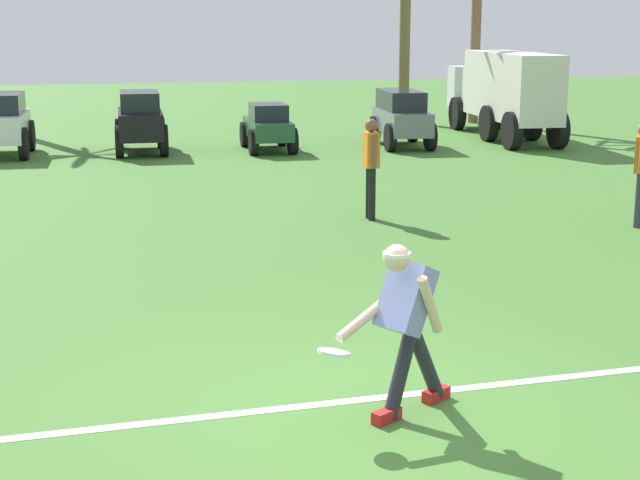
{
  "coord_description": "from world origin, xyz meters",
  "views": [
    {
      "loc": [
        -1.96,
        -7.13,
        3.09
      ],
      "look_at": [
        0.11,
        2.2,
        0.9
      ],
      "focal_mm": 55.0,
      "sensor_mm": 36.0,
      "label": 1
    }
  ],
  "objects_px": {
    "teammate_near_sideline": "(371,159)",
    "parked_car_slot_b": "(140,120)",
    "frisbee_in_flight": "(334,353)",
    "parked_car_slot_c": "(268,126)",
    "parked_car_slot_a": "(3,123)",
    "box_truck": "(504,90)",
    "frisbee_thrower": "(406,319)",
    "parked_car_slot_d": "(402,116)"
  },
  "relations": [
    {
      "from": "frisbee_in_flight",
      "to": "parked_car_slot_d",
      "type": "bearing_deg",
      "value": 71.14
    },
    {
      "from": "frisbee_thrower",
      "to": "frisbee_in_flight",
      "type": "distance_m",
      "value": 0.66
    },
    {
      "from": "frisbee_thrower",
      "to": "box_truck",
      "type": "xyz_separation_m",
      "value": [
        7.85,
        16.74,
        0.44
      ]
    },
    {
      "from": "frisbee_in_flight",
      "to": "parked_car_slot_a",
      "type": "xyz_separation_m",
      "value": [
        -3.81,
        16.24,
        0.13
      ]
    },
    {
      "from": "frisbee_thrower",
      "to": "frisbee_in_flight",
      "type": "relative_size",
      "value": 4.0
    },
    {
      "from": "parked_car_slot_a",
      "to": "frisbee_thrower",
      "type": "bearing_deg",
      "value": -74.63
    },
    {
      "from": "box_truck",
      "to": "frisbee_thrower",
      "type": "bearing_deg",
      "value": -115.13
    },
    {
      "from": "parked_car_slot_b",
      "to": "box_truck",
      "type": "xyz_separation_m",
      "value": [
        9.24,
        0.77,
        0.49
      ]
    },
    {
      "from": "frisbee_in_flight",
      "to": "box_truck",
      "type": "bearing_deg",
      "value": 63.39
    },
    {
      "from": "parked_car_slot_b",
      "to": "parked_car_slot_c",
      "type": "xyz_separation_m",
      "value": [
        2.93,
        -0.3,
        -0.18
      ]
    },
    {
      "from": "frisbee_thrower",
      "to": "teammate_near_sideline",
      "type": "height_order",
      "value": "teammate_near_sideline"
    },
    {
      "from": "frisbee_in_flight",
      "to": "parked_car_slot_d",
      "type": "xyz_separation_m",
      "value": [
        5.43,
        15.88,
        0.11
      ]
    },
    {
      "from": "frisbee_thrower",
      "to": "parked_car_slot_c",
      "type": "distance_m",
      "value": 15.75
    },
    {
      "from": "frisbee_thrower",
      "to": "teammate_near_sideline",
      "type": "relative_size",
      "value": 0.9
    },
    {
      "from": "parked_car_slot_d",
      "to": "parked_car_slot_c",
      "type": "bearing_deg",
      "value": -178.97
    },
    {
      "from": "frisbee_in_flight",
      "to": "box_truck",
      "type": "height_order",
      "value": "box_truck"
    },
    {
      "from": "parked_car_slot_d",
      "to": "box_truck",
      "type": "xyz_separation_m",
      "value": [
        3.04,
        1.01,
        0.51
      ]
    },
    {
      "from": "parked_car_slot_a",
      "to": "parked_car_slot_c",
      "type": "xyz_separation_m",
      "value": [
        5.96,
        -0.41,
        -0.18
      ]
    },
    {
      "from": "frisbee_thrower",
      "to": "parked_car_slot_d",
      "type": "distance_m",
      "value": 16.45
    },
    {
      "from": "parked_car_slot_c",
      "to": "box_truck",
      "type": "xyz_separation_m",
      "value": [
        6.32,
        1.07,
        0.67
      ]
    },
    {
      "from": "parked_car_slot_d",
      "to": "teammate_near_sideline",
      "type": "bearing_deg",
      "value": -110.19
    },
    {
      "from": "frisbee_in_flight",
      "to": "teammate_near_sideline",
      "type": "relative_size",
      "value": 0.23
    },
    {
      "from": "parked_car_slot_b",
      "to": "box_truck",
      "type": "height_order",
      "value": "box_truck"
    },
    {
      "from": "frisbee_in_flight",
      "to": "parked_car_slot_c",
      "type": "height_order",
      "value": "parked_car_slot_c"
    },
    {
      "from": "frisbee_thrower",
      "to": "parked_car_slot_b",
      "type": "relative_size",
      "value": 0.59
    },
    {
      "from": "frisbee_in_flight",
      "to": "parked_car_slot_c",
      "type": "xyz_separation_m",
      "value": [
        2.15,
        15.83,
        -0.05
      ]
    },
    {
      "from": "frisbee_in_flight",
      "to": "teammate_near_sideline",
      "type": "distance_m",
      "value": 7.98
    },
    {
      "from": "parked_car_slot_a",
      "to": "box_truck",
      "type": "relative_size",
      "value": 0.4
    },
    {
      "from": "box_truck",
      "to": "parked_car_slot_c",
      "type": "bearing_deg",
      "value": -170.36
    },
    {
      "from": "teammate_near_sideline",
      "to": "parked_car_slot_b",
      "type": "height_order",
      "value": "teammate_near_sideline"
    },
    {
      "from": "parked_car_slot_b",
      "to": "parked_car_slot_a",
      "type": "bearing_deg",
      "value": 177.98
    },
    {
      "from": "box_truck",
      "to": "parked_car_slot_b",
      "type": "bearing_deg",
      "value": -175.25
    },
    {
      "from": "teammate_near_sideline",
      "to": "parked_car_slot_a",
      "type": "relative_size",
      "value": 0.66
    },
    {
      "from": "frisbee_thrower",
      "to": "parked_car_slot_d",
      "type": "height_order",
      "value": "frisbee_thrower"
    },
    {
      "from": "parked_car_slot_d",
      "to": "box_truck",
      "type": "distance_m",
      "value": 3.25
    },
    {
      "from": "parked_car_slot_c",
      "to": "teammate_near_sideline",
      "type": "bearing_deg",
      "value": -88.39
    },
    {
      "from": "frisbee_in_flight",
      "to": "parked_car_slot_d",
      "type": "relative_size",
      "value": 0.14
    },
    {
      "from": "parked_car_slot_b",
      "to": "parked_car_slot_c",
      "type": "bearing_deg",
      "value": -5.93
    },
    {
      "from": "teammate_near_sideline",
      "to": "box_truck",
      "type": "distance_m",
      "value": 11.11
    },
    {
      "from": "parked_car_slot_a",
      "to": "parked_car_slot_b",
      "type": "relative_size",
      "value": 1.0
    },
    {
      "from": "teammate_near_sideline",
      "to": "parked_car_slot_d",
      "type": "relative_size",
      "value": 0.64
    },
    {
      "from": "teammate_near_sideline",
      "to": "parked_car_slot_b",
      "type": "distance_m",
      "value": 9.09
    }
  ]
}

